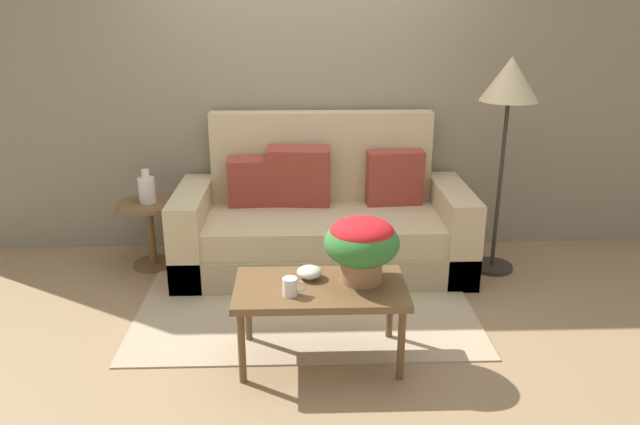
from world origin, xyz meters
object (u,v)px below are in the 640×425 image
object	(u,v)px
side_table	(150,222)
potted_plant	(362,243)
table_vase	(147,189)
coffee_table	(320,294)
coffee_mug	(291,287)
snack_bowl	(310,272)
floor_lamp	(509,92)
couch	(322,223)

from	to	relation	value
side_table	potted_plant	distance (m)	2.00
table_vase	coffee_table	bearing A→B (deg)	-47.13
coffee_mug	snack_bowl	world-z (taller)	coffee_mug
coffee_mug	table_vase	xyz separation A→B (m)	(-1.09, 1.46, 0.11)
coffee_table	floor_lamp	world-z (taller)	floor_lamp
side_table	floor_lamp	world-z (taller)	floor_lamp
potted_plant	table_vase	world-z (taller)	potted_plant
potted_plant	snack_bowl	xyz separation A→B (m)	(-0.29, 0.04, -0.19)
couch	side_table	world-z (taller)	couch
table_vase	potted_plant	bearing A→B (deg)	-41.08
coffee_mug	table_vase	bearing A→B (deg)	126.79
coffee_mug	table_vase	size ratio (longest dim) A/B	0.49
floor_lamp	coffee_mug	xyz separation A→B (m)	(-1.53, -1.32, -0.84)
side_table	table_vase	bearing A→B (deg)	-55.72
coffee_table	coffee_mug	world-z (taller)	coffee_mug
couch	floor_lamp	size ratio (longest dim) A/B	1.37
potted_plant	snack_bowl	distance (m)	0.35
side_table	coffee_mug	bearing A→B (deg)	-53.21
couch	floor_lamp	distance (m)	1.66
snack_bowl	table_vase	world-z (taller)	table_vase
floor_lamp	potted_plant	world-z (taller)	floor_lamp
coffee_mug	side_table	bearing A→B (deg)	126.79
couch	coffee_mug	size ratio (longest dim) A/B	17.35
floor_lamp	snack_bowl	xyz separation A→B (m)	(-1.43, -1.12, -0.85)
coffee_table	table_vase	distance (m)	1.86
snack_bowl	floor_lamp	bearing A→B (deg)	38.04
side_table	potted_plant	xyz separation A→B (m)	(1.49, -1.30, 0.33)
coffee_table	potted_plant	bearing A→B (deg)	13.98
snack_bowl	coffee_table	bearing A→B (deg)	-59.00
potted_plant	table_vase	distance (m)	1.97
coffee_table	potted_plant	world-z (taller)	potted_plant
coffee_table	table_vase	size ratio (longest dim) A/B	3.74
floor_lamp	coffee_mug	size ratio (longest dim) A/B	12.68
coffee_table	coffee_mug	size ratio (longest dim) A/B	7.59
couch	floor_lamp	world-z (taller)	floor_lamp
side_table	potted_plant	size ratio (longest dim) A/B	1.24
coffee_mug	snack_bowl	distance (m)	0.23
coffee_mug	table_vase	world-z (taller)	table_vase
potted_plant	side_table	bearing A→B (deg)	138.90
side_table	table_vase	world-z (taller)	table_vase
coffee_table	side_table	xyz separation A→B (m)	(-1.26, 1.36, -0.06)
table_vase	snack_bowl	bearing A→B (deg)	-46.36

